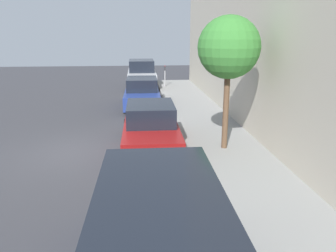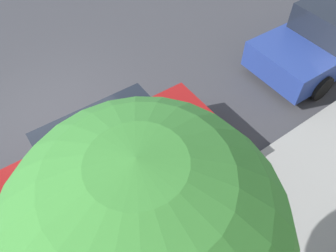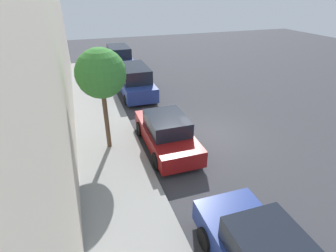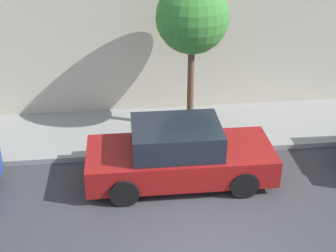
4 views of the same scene
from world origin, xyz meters
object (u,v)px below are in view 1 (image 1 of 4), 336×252
Objects in this scene: parked_sedan_fourth at (142,93)px; parked_sedan_third at (151,128)px; parking_meter_far at (165,74)px; street_tree at (229,48)px; parked_minivan_second at (160,252)px; parked_suv_fifth at (142,75)px.

parked_sedan_third is at bearing -88.33° from parked_sedan_fourth.
parked_sedan_third is 12.74m from parking_meter_far.
parked_minivan_second is at bearing -112.35° from street_tree.
parked_sedan_fourth is at bearing 109.74° from street_tree.
parked_minivan_second is 7.21m from street_tree.
parked_suv_fifth reaches higher than parked_sedan_fourth.
street_tree is (2.57, 6.26, 2.47)m from parked_minivan_second.
parked_minivan_second reaches higher than parked_sedan_fourth.
parking_meter_far reaches higher than parked_sedan_third.
street_tree reaches higher than parked_suv_fifth.
parked_sedan_fourth is (-0.03, 13.53, -0.20)m from parked_minivan_second.
parked_suv_fifth is at bearing 89.88° from parked_minivan_second.
street_tree is at bearing -14.90° from parked_sedan_third.
parked_sedan_third is at bearing -89.49° from parked_suv_fifth.
parked_minivan_second is 1.09× the size of parked_sedan_fourth.
parked_sedan_third is 6.63m from parked_sedan_fourth.
parking_meter_far is 13.52m from street_tree.
parking_meter_far is at bearing 93.80° from street_tree.
parking_meter_far is (1.69, 19.55, 0.12)m from parked_minivan_second.
street_tree is (2.41, -0.64, 2.67)m from parked_sedan_third.
parking_meter_far reaches higher than parked_sedan_fourth.
parked_minivan_second reaches higher than parking_meter_far.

